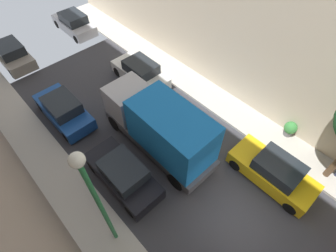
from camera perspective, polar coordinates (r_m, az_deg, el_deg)
ground at (r=12.99m, az=14.64°, el=-18.27°), size 32.00×32.00×0.00m
sidewalk_right at (r=15.64m, az=25.74°, el=-5.04°), size 2.00×44.00×0.15m
parked_car_left_3 at (r=12.83m, az=-9.81°, el=-10.43°), size 1.78×4.20×1.57m
parked_car_left_4 at (r=16.28m, az=-21.94°, el=3.26°), size 1.78×4.20×1.57m
parked_car_left_5 at (r=22.18m, az=-31.07°, el=13.34°), size 1.78×4.20×1.57m
parked_car_right_2 at (r=13.71m, az=22.16°, el=-9.24°), size 1.78×4.20×1.57m
parked_car_right_3 at (r=17.66m, az=-6.08°, el=11.56°), size 1.78×4.20×1.57m
parked_car_right_4 at (r=23.98m, az=-19.92°, el=20.41°), size 1.78×4.20×1.57m
delivery_truck at (r=12.91m, az=-1.70°, el=-0.21°), size 2.26×6.60×3.38m
potted_plant_0 at (r=15.79m, az=25.26°, el=-0.51°), size 0.70×0.70×0.93m
lamp_post at (r=8.55m, az=-15.71°, el=-14.52°), size 0.44×0.44×6.43m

